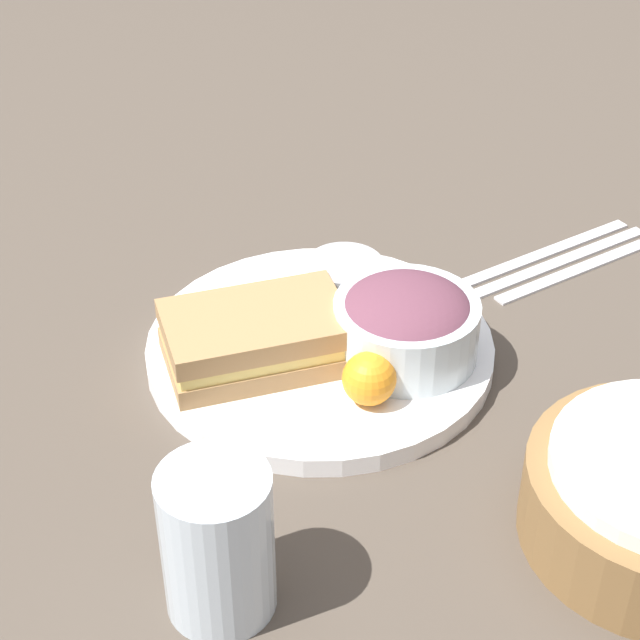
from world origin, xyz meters
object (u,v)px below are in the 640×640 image
Objects in this scene: salad_bowl at (406,322)px; dressing_cup at (344,283)px; sandwich at (256,338)px; fork at (546,252)px; spoon at (574,270)px; knife at (560,261)px; plate at (320,349)px; drink_glass at (217,543)px.

salad_bowl is 0.08m from dressing_cup.
fork is (-0.29, -0.09, -0.03)m from sandwich.
salad_bowl is 0.64× the size of spoon.
sandwich reaches higher than dressing_cup.
sandwich is 0.31m from fork.
sandwich is at bearing 30.40° from dressing_cup.
knife is at bearing -166.25° from sandwich.
plate is at bearing 180.00° from knife.
dressing_cup is at bearing -129.02° from plate.
plate is at bearing -170.47° from sandwich.
fork is (-0.18, -0.12, -0.04)m from salad_bowl.
dressing_cup is at bearing -122.89° from drink_glass.
salad_bowl reaches higher than plate.
salad_bowl is 1.09× the size of drink_glass.
fork and spoon have the same top height.
drink_glass is (0.08, 0.20, 0.01)m from sandwich.
spoon is (-0.25, -0.05, -0.01)m from plate.
knife is at bearing -90.00° from fork.
dressing_cup is at bearing -149.60° from sandwich.
fork is at bearing -141.65° from drink_glass.
drink_glass is at bearing -158.34° from knife.
sandwich is 0.11m from salad_bowl.
fork is 0.95× the size of knife.
sandwich is 0.22m from drink_glass.
sandwich reaches higher than knife.
dressing_cup is at bearing -73.61° from salad_bowl.
drink_glass is 0.46m from spoon.
salad_bowl reaches higher than spoon.
fork is at bearing 90.00° from knife.
plate is 0.08m from salad_bowl.
sandwich is 1.23× the size of salad_bowl.
salad_bowl is at bearing -136.64° from drink_glass.
spoon is at bearing -157.06° from salad_bowl.
fork is (-0.21, -0.04, -0.03)m from dressing_cup.
dressing_cup is 0.32× the size of fork.
drink_glass is 0.53× the size of fork.
drink_glass reaches higher than knife.
dressing_cup reaches higher than fork.
knife is at bearing -174.11° from dressing_cup.
fork and knife have the same top height.
plate is 1.42× the size of fork.
drink_glass is at bearing -160.44° from spoon.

